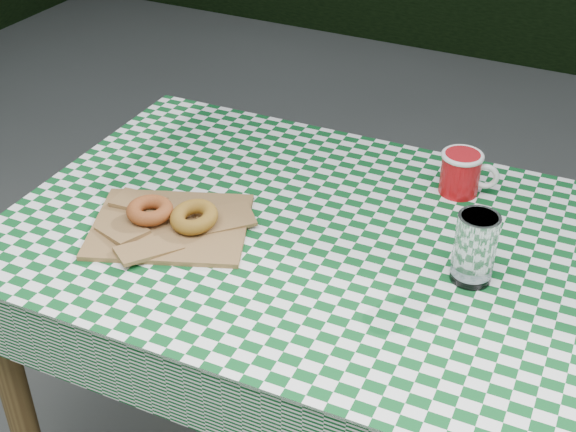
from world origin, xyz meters
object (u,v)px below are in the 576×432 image
object	(u,v)px
paper_bag	(170,225)
table	(318,376)
coffee_mug	(460,173)
drinking_glass	(475,248)

from	to	relation	value
paper_bag	table	bearing A→B (deg)	22.62
table	coffee_mug	bearing A→B (deg)	52.58
table	paper_bag	size ratio (longest dim) A/B	4.04
table	paper_bag	world-z (taller)	paper_bag
paper_bag	drinking_glass	size ratio (longest dim) A/B	2.25
table	drinking_glass	size ratio (longest dim) A/B	9.10
coffee_mug	drinking_glass	xyz separation A→B (m)	(0.10, -0.27, 0.02)
table	drinking_glass	bearing A→B (deg)	-3.41
drinking_glass	coffee_mug	bearing A→B (deg)	110.30
table	coffee_mug	size ratio (longest dim) A/B	7.46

